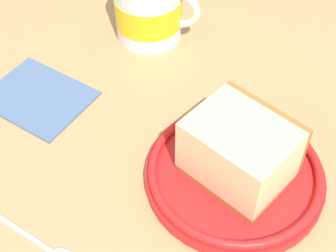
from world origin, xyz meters
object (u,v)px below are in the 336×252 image
at_px(small_plate, 235,173).
at_px(tea_mug, 149,5).
at_px(cake_slice, 240,150).
at_px(folded_napkin, 38,96).
at_px(teaspoon, 49,248).

relative_size(small_plate, tea_mug, 1.63).
xyz_separation_m(cake_slice, folded_napkin, (0.07, 0.24, -0.04)).
xyz_separation_m(small_plate, teaspoon, (-0.11, 0.16, -0.01)).
height_order(cake_slice, tea_mug, tea_mug).
xyz_separation_m(cake_slice, teaspoon, (-0.12, 0.16, -0.04)).
distance_m(tea_mug, teaspoon, 0.34).
distance_m(cake_slice, teaspoon, 0.20).
height_order(cake_slice, teaspoon, cake_slice).
relative_size(small_plate, folded_napkin, 1.56).
xyz_separation_m(cake_slice, tea_mug, (0.22, 0.14, 0.00)).
distance_m(small_plate, folded_napkin, 0.25).
relative_size(small_plate, teaspoon, 1.68).
height_order(small_plate, cake_slice, cake_slice).
bearing_deg(folded_napkin, cake_slice, -106.09).
distance_m(cake_slice, folded_napkin, 0.26).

